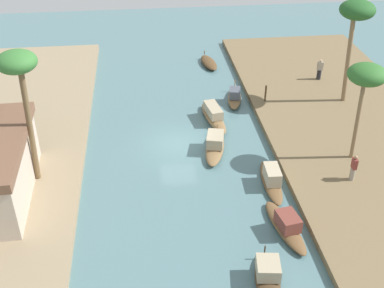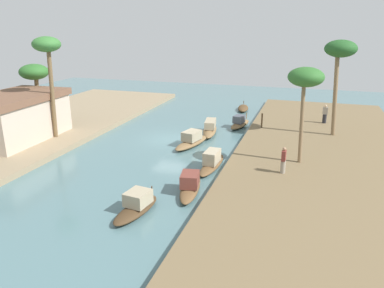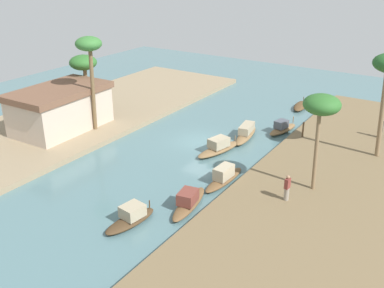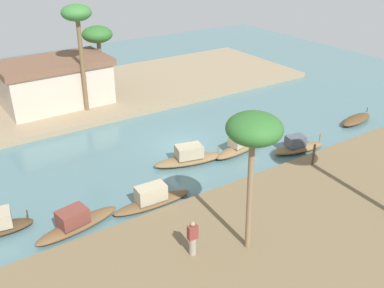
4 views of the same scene
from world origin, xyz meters
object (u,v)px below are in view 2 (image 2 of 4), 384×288
(person_on_near_bank, at_px, (283,161))
(palm_tree_left_far, at_px, (340,52))
(palm_tree_left_near, at_px, (306,79))
(sampan_downstream_large, at_px, (210,128))
(riverside_building, at_px, (15,117))
(sampan_midstream, at_px, (243,108))
(sampan_open_hull, at_px, (137,206))
(palm_tree_right_tall, at_px, (34,74))
(sampan_upstream_small, at_px, (190,185))
(mooring_post, at_px, (262,120))
(person_by_mooring, at_px, (325,115))
(palm_tree_right_short, at_px, (47,50))
(sampan_with_red_awning, at_px, (240,123))
(sampan_foreground, at_px, (212,162))
(sampan_near_left_bank, at_px, (192,140))

(person_on_near_bank, xyz_separation_m, palm_tree_left_far, (9.80, -3.13, 5.89))
(palm_tree_left_near, bearing_deg, sampan_downstream_large, 51.44)
(riverside_building, bearing_deg, sampan_midstream, -41.95)
(palm_tree_left_near, bearing_deg, sampan_midstream, 22.25)
(sampan_open_hull, xyz_separation_m, person_on_near_bank, (6.70, -6.70, 0.80))
(palm_tree_left_far, relative_size, palm_tree_right_tall, 1.40)
(sampan_upstream_small, bearing_deg, mooring_post, -19.42)
(sampan_upstream_small, relative_size, person_by_mooring, 2.57)
(palm_tree_right_tall, xyz_separation_m, riverside_building, (-4.34, -1.39, -2.80))
(person_by_mooring, distance_m, riverside_building, 26.81)
(sampan_downstream_large, distance_m, palm_tree_right_short, 14.60)
(sampan_with_red_awning, relative_size, palm_tree_right_tall, 0.69)
(sampan_with_red_awning, bearing_deg, sampan_foreground, -167.71)
(person_by_mooring, bearing_deg, mooring_post, 32.73)
(riverside_building, bearing_deg, sampan_with_red_awning, -58.35)
(sampan_upstream_small, bearing_deg, palm_tree_left_far, -41.47)
(mooring_post, distance_m, palm_tree_right_tall, 20.61)
(palm_tree_left_near, bearing_deg, sampan_upstream_small, 134.84)
(sampan_upstream_small, bearing_deg, sampan_with_red_awning, -10.49)
(sampan_upstream_small, height_order, sampan_near_left_bank, sampan_near_left_bank)
(sampan_midstream, bearing_deg, palm_tree_left_near, -165.75)
(sampan_near_left_bank, distance_m, person_by_mooring, 13.58)
(mooring_post, xyz_separation_m, palm_tree_right_short, (-8.03, 15.56, 6.25))
(sampan_upstream_small, distance_m, sampan_downstream_large, 12.06)
(palm_tree_right_tall, bearing_deg, sampan_midstream, -50.95)
(palm_tree_right_tall, bearing_deg, sampan_foreground, -104.82)
(sampan_upstream_small, height_order, sampan_downstream_large, sampan_downstream_large)
(sampan_downstream_large, relative_size, palm_tree_left_near, 0.76)
(person_on_near_bank, xyz_separation_m, palm_tree_right_tall, (5.20, 22.23, 3.83))
(palm_tree_left_far, bearing_deg, sampan_downstream_large, 97.53)
(sampan_foreground, bearing_deg, person_by_mooring, -26.63)
(sampan_with_red_awning, xyz_separation_m, person_on_near_bank, (-11.34, -4.83, 0.82))
(sampan_near_left_bank, height_order, palm_tree_right_short, palm_tree_right_short)
(sampan_open_hull, xyz_separation_m, sampan_downstream_large, (15.17, 0.22, 0.04))
(sampan_midstream, xyz_separation_m, person_by_mooring, (-4.83, -8.49, 0.95))
(person_by_mooring, bearing_deg, riverside_building, 29.16)
(sampan_midstream, bearing_deg, palm_tree_right_tall, 121.05)
(palm_tree_left_near, relative_size, riverside_building, 0.74)
(sampan_near_left_bank, height_order, mooring_post, mooring_post)
(sampan_foreground, bearing_deg, palm_tree_right_short, 85.28)
(sampan_midstream, bearing_deg, palm_tree_left_far, -142.30)
(sampan_downstream_large, distance_m, person_on_near_bank, 10.97)
(sampan_downstream_large, relative_size, person_on_near_bank, 2.82)
(sampan_open_hull, height_order, palm_tree_left_far, palm_tree_left_far)
(person_by_mooring, height_order, palm_tree_right_short, palm_tree_right_short)
(sampan_open_hull, height_order, palm_tree_right_short, palm_tree_right_short)
(sampan_midstream, bearing_deg, sampan_foreground, 175.65)
(sampan_open_hull, distance_m, sampan_upstream_small, 3.74)
(sampan_midstream, relative_size, palm_tree_right_short, 0.44)
(person_by_mooring, xyz_separation_m, palm_tree_right_tall, (-8.49, 24.91, 3.86))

